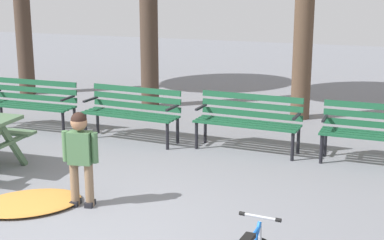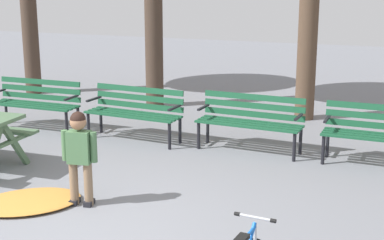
{
  "view_description": "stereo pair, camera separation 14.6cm",
  "coord_description": "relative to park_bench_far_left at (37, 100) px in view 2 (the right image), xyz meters",
  "views": [
    {
      "loc": [
        3.07,
        -4.63,
        2.62
      ],
      "look_at": [
        0.69,
        1.94,
        0.85
      ],
      "focal_mm": 54.02,
      "sensor_mm": 36.0,
      "label": 1
    },
    {
      "loc": [
        3.2,
        -4.58,
        2.62
      ],
      "look_at": [
        0.69,
        1.94,
        0.85
      ],
      "focal_mm": 54.02,
      "sensor_mm": 36.0,
      "label": 2
    }
  ],
  "objects": [
    {
      "name": "ground",
      "position": [
        2.81,
        -3.56,
        -0.51
      ],
      "size": [
        36.0,
        36.0,
        0.0
      ],
      "primitive_type": "plane",
      "color": "slate"
    },
    {
      "name": "park_bench_far_left",
      "position": [
        0.0,
        0.0,
        0.0
      ],
      "size": [
        1.6,
        0.46,
        0.85
      ],
      "color": "#195133",
      "rests_on": "ground"
    },
    {
      "name": "park_bench_left",
      "position": [
        1.91,
        -0.01,
        0.0
      ],
      "size": [
        1.63,
        0.58,
        0.85
      ],
      "color": "#195133",
      "rests_on": "ground"
    },
    {
      "name": "park_bench_right",
      "position": [
        3.81,
        0.08,
        0.0
      ],
      "size": [
        1.62,
        0.55,
        0.85
      ],
      "color": "#195133",
      "rests_on": "ground"
    },
    {
      "name": "park_bench_far_right",
      "position": [
        5.7,
        0.03,
        0.0
      ],
      "size": [
        1.61,
        0.49,
        0.85
      ],
      "color": "#195133",
      "rests_on": "ground"
    },
    {
      "name": "child_standing",
      "position": [
        2.55,
        -2.72,
        0.15
      ],
      "size": [
        0.42,
        0.2,
        1.12
      ],
      "color": "#7F664C",
      "rests_on": "ground"
    },
    {
      "name": "leaf_pile",
      "position": [
        1.95,
        -2.93,
        -0.48
      ],
      "size": [
        1.48,
        1.45,
        0.07
      ],
      "primitive_type": "ellipsoid",
      "rotation": [
        0.0,
        0.0,
        0.72
      ],
      "color": "#C68438",
      "rests_on": "ground"
    }
  ]
}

